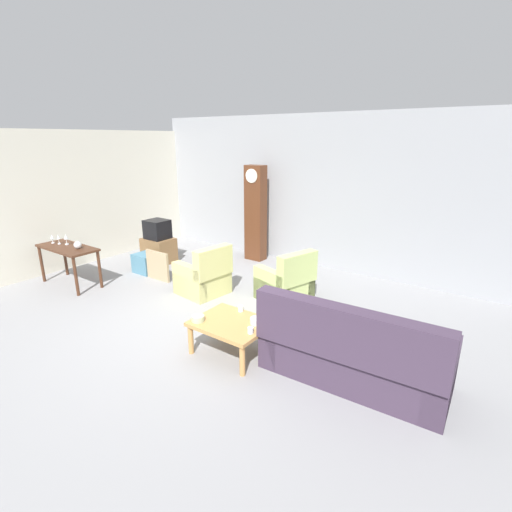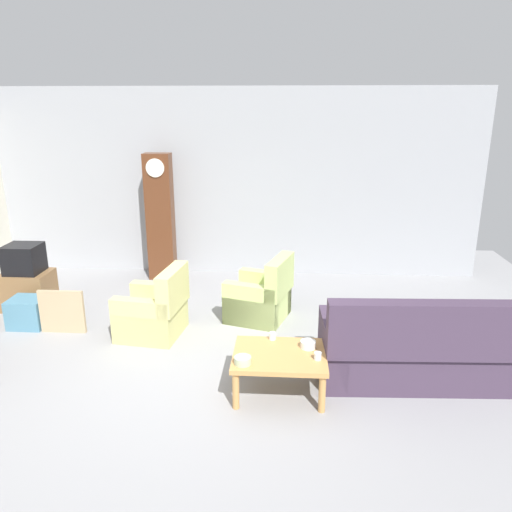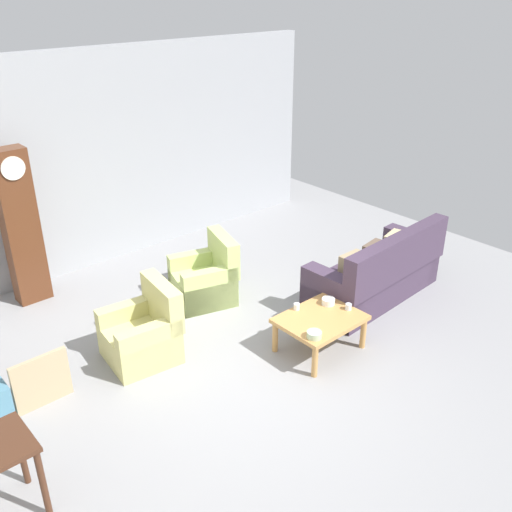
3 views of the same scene
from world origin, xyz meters
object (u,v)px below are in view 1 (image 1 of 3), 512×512
(grandfather_clock, at_px, (256,213))
(cup_white_porcelain, at_px, (241,309))
(wine_glass_short, at_px, (66,238))
(couch_floral, at_px, (352,353))
(wine_glass_tall, at_px, (52,238))
(glass_dome_cloche, at_px, (78,245))
(bowl_shallow_green, at_px, (198,318))
(armchair_olive_near, at_px, (204,278))
(cup_blue_rimmed, at_px, (251,330))
(wine_glass_mid, at_px, (58,238))
(coffee_table_wood, at_px, (231,326))
(bowl_white_stacked, at_px, (256,321))
(tv_crt, at_px, (157,229))
(armchair_olive_far, at_px, (286,284))
(storage_box_blue, at_px, (146,263))
(console_table_dark, at_px, (68,252))
(framed_picture_leaning, at_px, (158,266))
(tv_stand_cabinet, at_px, (159,250))

(grandfather_clock, xyz_separation_m, cup_white_porcelain, (2.01, -3.16, -0.59))
(grandfather_clock, height_order, wine_glass_short, grandfather_clock)
(couch_floral, height_order, wine_glass_tall, couch_floral)
(glass_dome_cloche, xyz_separation_m, bowl_shallow_green, (3.39, -0.39, -0.34))
(armchair_olive_near, relative_size, cup_blue_rimmed, 11.92)
(couch_floral, bearing_deg, wine_glass_mid, -177.85)
(couch_floral, distance_m, wine_glass_mid, 5.87)
(coffee_table_wood, xyz_separation_m, bowl_shallow_green, (-0.36, -0.24, 0.10))
(bowl_white_stacked, bearing_deg, cup_blue_rimmed, -70.36)
(grandfather_clock, bearing_deg, wine_glass_tall, -125.25)
(tv_crt, distance_m, bowl_white_stacked, 4.48)
(armchair_olive_far, height_order, grandfather_clock, grandfather_clock)
(glass_dome_cloche, distance_m, bowl_shallow_green, 3.43)
(bowl_white_stacked, distance_m, wine_glass_tall, 4.81)
(tv_crt, relative_size, cup_white_porcelain, 5.91)
(couch_floral, relative_size, cup_blue_rimmed, 27.69)
(storage_box_blue, height_order, wine_glass_short, wine_glass_short)
(tv_crt, height_order, bowl_shallow_green, tv_crt)
(cup_white_porcelain, distance_m, wine_glass_tall, 4.44)
(console_table_dark, relative_size, cup_blue_rimmed, 16.85)
(framed_picture_leaning, bearing_deg, armchair_olive_far, 13.37)
(armchair_olive_near, relative_size, framed_picture_leaning, 1.53)
(tv_stand_cabinet, height_order, storage_box_blue, tv_stand_cabinet)
(armchair_olive_near, xyz_separation_m, bowl_white_stacked, (1.95, -1.11, 0.18))
(glass_dome_cloche, relative_size, bowl_shallow_green, 0.81)
(glass_dome_cloche, bearing_deg, wine_glass_mid, -175.93)
(console_table_dark, xyz_separation_m, glass_dome_cloche, (0.29, 0.05, 0.18))
(framed_picture_leaning, bearing_deg, wine_glass_mid, -141.94)
(cup_blue_rimmed, bearing_deg, armchair_olive_near, 146.31)
(bowl_white_stacked, bearing_deg, wine_glass_tall, -179.15)
(tv_stand_cabinet, height_order, tv_crt, tv_crt)
(coffee_table_wood, height_order, cup_blue_rimmed, cup_blue_rimmed)
(grandfather_clock, relative_size, bowl_shallow_green, 12.62)
(glass_dome_cloche, height_order, wine_glass_tall, wine_glass_tall)
(armchair_olive_near, height_order, cup_blue_rimmed, armchair_olive_near)
(storage_box_blue, height_order, bowl_white_stacked, bowl_white_stacked)
(grandfather_clock, bearing_deg, framed_picture_leaning, -109.49)
(tv_crt, xyz_separation_m, glass_dome_cloche, (0.01, -1.87, 0.07))
(grandfather_clock, height_order, bowl_white_stacked, grandfather_clock)
(coffee_table_wood, distance_m, wine_glass_tall, 4.53)
(console_table_dark, height_order, tv_crt, tv_crt)
(glass_dome_cloche, distance_m, bowl_white_stacked, 4.06)
(couch_floral, relative_size, bowl_shallow_green, 12.57)
(cup_blue_rimmed, bearing_deg, glass_dome_cloche, 176.51)
(tv_stand_cabinet, bearing_deg, console_table_dark, -98.52)
(couch_floral, bearing_deg, framed_picture_leaning, 168.27)
(tv_crt, bearing_deg, console_table_dark, -98.52)
(storage_box_blue, bearing_deg, couch_floral, -12.25)
(console_table_dark, bearing_deg, storage_box_blue, 65.20)
(coffee_table_wood, bearing_deg, bowl_shallow_green, -146.61)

